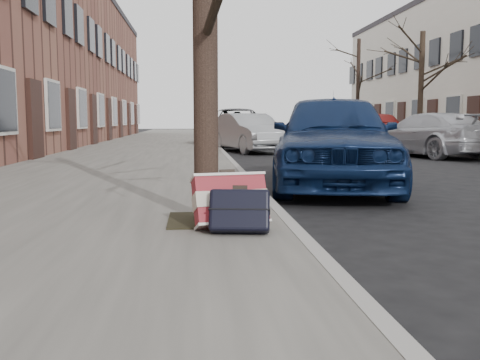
{
  "coord_description": "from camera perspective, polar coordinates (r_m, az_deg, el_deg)",
  "views": [
    {
      "loc": [
        -2.17,
        -3.97,
        1.11
      ],
      "look_at": [
        -1.76,
        0.8,
        0.56
      ],
      "focal_mm": 40.0,
      "sensor_mm": 36.0,
      "label": 1
    }
  ],
  "objects": [
    {
      "name": "dirt_patch",
      "position": [
        5.26,
        -3.02,
        -4.25
      ],
      "size": [
        0.85,
        0.85,
        0.02
      ],
      "primitive_type": "cube",
      "color": "black",
      "rests_on": "near_sidewalk"
    },
    {
      "name": "tree_far_b",
      "position": [
        23.54,
        18.73,
        9.3
      ],
      "size": [
        0.22,
        0.22,
        4.56
      ],
      "primitive_type": "cylinder",
      "color": "black",
      "rests_on": "far_sidewalk"
    },
    {
      "name": "suitcase_navy",
      "position": [
        4.62,
        -0.04,
        -3.27
      ],
      "size": [
        0.56,
        0.37,
        0.41
      ],
      "primitive_type": "cube",
      "rotation": [
        -0.42,
        0.0,
        -0.13
      ],
      "color": "black",
      "rests_on": "near_sidewalk"
    },
    {
      "name": "car_far_back",
      "position": [
        22.24,
        13.46,
        5.32
      ],
      "size": [
        2.36,
        4.46,
        1.45
      ],
      "primitive_type": "imported",
      "rotation": [
        0.0,
        0.0,
        3.3
      ],
      "color": "maroon",
      "rests_on": "ground"
    },
    {
      "name": "suitcase_red",
      "position": [
        4.84,
        -1.05,
        -2.25
      ],
      "size": [
        0.71,
        0.48,
        0.5
      ],
      "primitive_type": "cube",
      "rotation": [
        -0.42,
        0.0,
        0.21
      ],
      "color": "maroon",
      "rests_on": "near_sidewalk"
    },
    {
      "name": "car_near_front",
      "position": [
        8.81,
        9.79,
        4.27
      ],
      "size": [
        2.67,
        4.85,
        1.56
      ],
      "primitive_type": "imported",
      "rotation": [
        0.0,
        0.0,
        -0.19
      ],
      "color": "#0E1F45",
      "rests_on": "ground"
    },
    {
      "name": "tree_far_c",
      "position": [
        31.58,
        12.46,
        9.55
      ],
      "size": [
        0.21,
        0.21,
        5.51
      ],
      "primitive_type": "cylinder",
      "color": "black",
      "rests_on": "far_sidewalk"
    },
    {
      "name": "ground",
      "position": [
        4.66,
        23.22,
        -7.79
      ],
      "size": [
        120.0,
        120.0,
        0.0
      ],
      "primitive_type": "plane",
      "color": "black",
      "rests_on": "ground"
    },
    {
      "name": "car_near_back",
      "position": [
        23.56,
        -0.53,
        5.73
      ],
      "size": [
        3.95,
        6.19,
        1.59
      ],
      "primitive_type": "imported",
      "rotation": [
        0.0,
        0.0,
        -0.25
      ],
      "color": "#35363A",
      "rests_on": "ground"
    },
    {
      "name": "car_near_mid",
      "position": [
        18.14,
        0.94,
        5.06
      ],
      "size": [
        2.49,
        4.21,
        1.31
      ],
      "primitive_type": "imported",
      "rotation": [
        0.0,
        0.0,
        0.3
      ],
      "color": "#989B9E",
      "rests_on": "ground"
    },
    {
      "name": "car_far_front",
      "position": [
        16.92,
        19.41,
        4.57
      ],
      "size": [
        2.97,
        4.8,
        1.3
      ],
      "primitive_type": "imported",
      "rotation": [
        0.0,
        0.0,
        3.42
      ],
      "color": "#B1B2B9",
      "rests_on": "ground"
    },
    {
      "name": "near_sidewalk",
      "position": [
        19.06,
        -9.59,
        3.25
      ],
      "size": [
        5.0,
        70.0,
        0.12
      ],
      "primitive_type": "cube",
      "color": "gray",
      "rests_on": "ground"
    },
    {
      "name": "far_sidewalk",
      "position": [
        21.46,
        22.75,
        3.19
      ],
      "size": [
        4.0,
        70.0,
        0.12
      ],
      "primitive_type": "cube",
      "color": "slate",
      "rests_on": "ground"
    }
  ]
}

